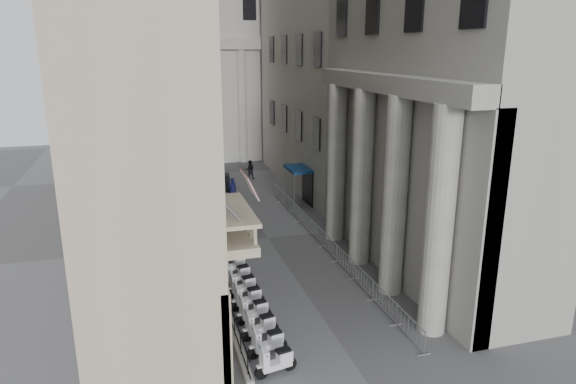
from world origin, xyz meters
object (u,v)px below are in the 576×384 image
Objects in this scene: security_tent at (194,171)px; street_lamp at (192,142)px; pedestrian_a at (232,190)px; scooter_0 at (276,374)px; info_kiosk at (221,239)px; pedestrian_b at (250,170)px.

street_lamp is (-0.26, -2.24, 2.74)m from security_tent.
pedestrian_a is (2.83, -1.70, -1.40)m from security_tent.
scooter_0 is at bearing 83.58° from pedestrian_a.
pedestrian_b is (5.48, 17.88, -0.08)m from info_kiosk.
scooter_0 is 25.25m from security_tent.
info_kiosk is 1.00× the size of pedestrian_a.
street_lamp is 5.20m from pedestrian_a.
security_tent is 1.79× the size of pedestrian_a.
scooter_0 is 30.80m from pedestrian_b.
pedestrian_b is (5.96, 7.44, -4.21)m from street_lamp.
info_kiosk is at bearing -97.91° from street_lamp.
security_tent reaches higher than info_kiosk.
security_tent is 1.91× the size of pedestrian_b.
street_lamp reaches higher than pedestrian_a.
pedestrian_a is (2.61, 10.99, -0.01)m from info_kiosk.
pedestrian_a is at bearing -30.92° from security_tent.
scooter_0 is at bearing -111.39° from info_kiosk.
street_lamp is (-0.71, 22.89, 5.13)m from scooter_0.
security_tent is 3.55m from street_lamp.
scooter_0 is at bearing -98.76° from street_lamp.
security_tent is 1.78× the size of info_kiosk.
street_lamp reaches higher than scooter_0.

